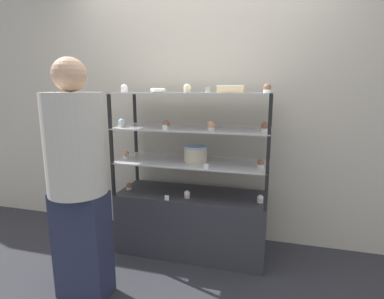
% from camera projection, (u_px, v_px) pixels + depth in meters
% --- Properties ---
extents(ground_plane, '(20.00, 20.00, 0.00)m').
position_uv_depth(ground_plane, '(192.00, 249.00, 2.78)').
color(ground_plane, '#2D2D33').
extents(back_wall, '(8.00, 0.05, 2.60)m').
position_uv_depth(back_wall, '(203.00, 106.00, 2.90)').
color(back_wall, beige).
rests_on(back_wall, ground_plane).
extents(display_base, '(1.31, 0.49, 0.55)m').
position_uv_depth(display_base, '(192.00, 222.00, 2.73)').
color(display_base, '#333338').
rests_on(display_base, ground_plane).
extents(display_riser_lower, '(1.31, 0.49, 0.30)m').
position_uv_depth(display_riser_lower, '(192.00, 163.00, 2.62)').
color(display_riser_lower, black).
rests_on(display_riser_lower, display_base).
extents(display_riser_middle, '(1.31, 0.49, 0.30)m').
position_uv_depth(display_riser_middle, '(192.00, 130.00, 2.56)').
color(display_riser_middle, black).
rests_on(display_riser_middle, display_riser_lower).
extents(display_riser_upper, '(1.31, 0.49, 0.30)m').
position_uv_depth(display_riser_upper, '(192.00, 95.00, 2.50)').
color(display_riser_upper, black).
rests_on(display_riser_upper, display_riser_middle).
extents(layer_cake_centerpiece, '(0.21, 0.21, 0.14)m').
position_uv_depth(layer_cake_centerpiece, '(195.00, 153.00, 2.60)').
color(layer_cake_centerpiece, beige).
rests_on(layer_cake_centerpiece, display_riser_lower).
extents(sheet_cake_frosted, '(0.21, 0.13, 0.06)m').
position_uv_depth(sheet_cake_frosted, '(231.00, 89.00, 2.37)').
color(sheet_cake_frosted, '#DBBC84').
rests_on(sheet_cake_frosted, display_riser_upper).
extents(cupcake_0, '(0.05, 0.05, 0.06)m').
position_uv_depth(cupcake_0, '(129.00, 186.00, 2.77)').
color(cupcake_0, beige).
rests_on(cupcake_0, display_base).
extents(cupcake_1, '(0.05, 0.05, 0.06)m').
position_uv_depth(cupcake_1, '(187.00, 194.00, 2.56)').
color(cupcake_1, '#CCB28C').
rests_on(cupcake_1, display_base).
extents(cupcake_2, '(0.05, 0.05, 0.06)m').
position_uv_depth(cupcake_2, '(260.00, 199.00, 2.45)').
color(cupcake_2, beige).
rests_on(cupcake_2, display_base).
extents(price_tag_0, '(0.04, 0.00, 0.04)m').
position_uv_depth(price_tag_0, '(167.00, 198.00, 2.50)').
color(price_tag_0, white).
rests_on(price_tag_0, display_base).
extents(cupcake_3, '(0.06, 0.06, 0.07)m').
position_uv_depth(cupcake_3, '(126.00, 155.00, 2.72)').
color(cupcake_3, white).
rests_on(cupcake_3, display_riser_lower).
extents(cupcake_4, '(0.06, 0.06, 0.07)m').
position_uv_depth(cupcake_4, '(261.00, 163.00, 2.40)').
color(cupcake_4, white).
rests_on(cupcake_4, display_riser_lower).
extents(price_tag_1, '(0.04, 0.00, 0.04)m').
position_uv_depth(price_tag_1, '(206.00, 166.00, 2.35)').
color(price_tag_1, white).
rests_on(price_tag_1, display_riser_lower).
extents(cupcake_5, '(0.06, 0.06, 0.07)m').
position_uv_depth(cupcake_5, '(122.00, 123.00, 2.59)').
color(cupcake_5, beige).
rests_on(cupcake_5, display_riser_middle).
extents(cupcake_6, '(0.06, 0.06, 0.07)m').
position_uv_depth(cupcake_6, '(166.00, 125.00, 2.47)').
color(cupcake_6, beige).
rests_on(cupcake_6, display_riser_middle).
extents(cupcake_7, '(0.06, 0.06, 0.07)m').
position_uv_depth(cupcake_7, '(211.00, 126.00, 2.39)').
color(cupcake_7, beige).
rests_on(cupcake_7, display_riser_middle).
extents(cupcake_8, '(0.06, 0.06, 0.07)m').
position_uv_depth(cupcake_8, '(265.00, 127.00, 2.33)').
color(cupcake_8, white).
rests_on(cupcake_8, display_riser_middle).
extents(price_tag_2, '(0.04, 0.00, 0.04)m').
position_uv_depth(price_tag_2, '(165.00, 128.00, 2.38)').
color(price_tag_2, white).
rests_on(price_tag_2, display_riser_middle).
extents(cupcake_9, '(0.06, 0.06, 0.07)m').
position_uv_depth(cupcake_9, '(124.00, 88.00, 2.60)').
color(cupcake_9, white).
rests_on(cupcake_9, display_riser_upper).
extents(cupcake_10, '(0.06, 0.06, 0.07)m').
position_uv_depth(cupcake_10, '(187.00, 88.00, 2.38)').
color(cupcake_10, '#CCB28C').
rests_on(cupcake_10, display_riser_upper).
extents(cupcake_11, '(0.06, 0.06, 0.07)m').
position_uv_depth(cupcake_11, '(267.00, 88.00, 2.27)').
color(cupcake_11, white).
rests_on(cupcake_11, display_riser_upper).
extents(price_tag_3, '(0.04, 0.00, 0.04)m').
position_uv_depth(price_tag_3, '(208.00, 90.00, 2.23)').
color(price_tag_3, white).
rests_on(price_tag_3, display_riser_upper).
extents(donut_glazed, '(0.13, 0.13, 0.04)m').
position_uv_depth(donut_glazed, '(158.00, 90.00, 2.56)').
color(donut_glazed, '#EFE5CC').
rests_on(donut_glazed, display_riser_upper).
extents(customer_figure, '(0.39, 0.39, 1.66)m').
position_uv_depth(customer_figure, '(77.00, 176.00, 2.01)').
color(customer_figure, '#282D47').
rests_on(customer_figure, ground_plane).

